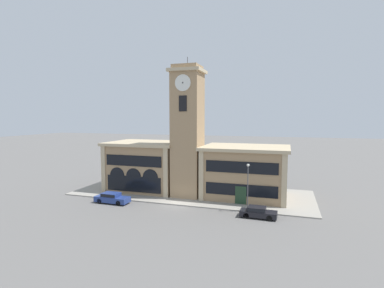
# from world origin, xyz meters

# --- Properties ---
(ground_plane) EXTENTS (300.00, 300.00, 0.00)m
(ground_plane) POSITION_xyz_m (0.00, 0.00, 0.00)
(ground_plane) COLOR #605E5B
(sidewalk_kerb) EXTENTS (36.47, 13.68, 0.15)m
(sidewalk_kerb) POSITION_xyz_m (0.00, 6.84, 0.07)
(sidewalk_kerb) COLOR gray
(sidewalk_kerb) RESTS_ON ground_plane
(clock_tower) EXTENTS (4.80, 4.80, 20.60)m
(clock_tower) POSITION_xyz_m (-0.00, 4.96, 9.76)
(clock_tower) COLOR #9E7F5B
(clock_tower) RESTS_ON ground_plane
(town_hall_left_wing) EXTENTS (11.94, 9.47, 7.87)m
(town_hall_left_wing) POSITION_xyz_m (-7.97, 7.26, 3.96)
(town_hall_left_wing) COLOR #9E7F5B
(town_hall_left_wing) RESTS_ON ground_plane
(town_hall_right_wing) EXTENTS (12.59, 9.47, 7.63)m
(town_hall_right_wing) POSITION_xyz_m (8.29, 7.27, 3.84)
(town_hall_right_wing) COLOR #9E7F5B
(town_hall_right_wing) RESTS_ON ground_plane
(parked_car_near) EXTENTS (4.95, 1.98, 1.44)m
(parked_car_near) POSITION_xyz_m (-8.92, -1.59, 0.76)
(parked_car_near) COLOR navy
(parked_car_near) RESTS_ON ground_plane
(parked_car_mid) EXTENTS (4.36, 1.88, 1.31)m
(parked_car_mid) POSITION_xyz_m (11.01, -1.59, 0.69)
(parked_car_mid) COLOR black
(parked_car_mid) RESTS_ON ground_plane
(street_lamp) EXTENTS (0.36, 0.36, 5.97)m
(street_lamp) POSITION_xyz_m (9.53, 0.31, 4.05)
(street_lamp) COLOR #4C4C51
(street_lamp) RESTS_ON sidewalk_kerb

